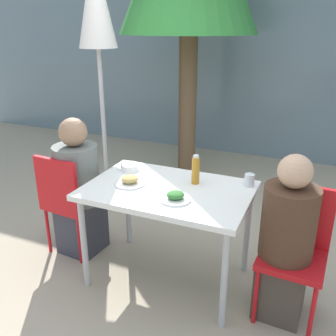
% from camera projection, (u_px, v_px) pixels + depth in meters
% --- Properties ---
extents(ground_plane, '(24.00, 24.00, 0.00)m').
position_uv_depth(ground_plane, '(168.00, 277.00, 2.88)').
color(ground_plane, tan).
extents(building_facade, '(10.00, 0.20, 3.00)m').
position_uv_depth(building_facade, '(262.00, 49.00, 5.10)').
color(building_facade, slate).
rests_on(building_facade, ground).
extents(dining_table, '(1.15, 0.76, 0.75)m').
position_uv_depth(dining_table, '(168.00, 197.00, 2.64)').
color(dining_table, white).
rests_on(dining_table, ground).
extents(chair_left, '(0.43, 0.43, 0.87)m').
position_uv_depth(chair_left, '(68.00, 197.00, 3.02)').
color(chair_left, red).
rests_on(chair_left, ground).
extents(person_left, '(0.35, 0.35, 1.16)m').
position_uv_depth(person_left, '(79.00, 191.00, 3.05)').
color(person_left, '#383842').
rests_on(person_left, ground).
extents(chair_right, '(0.42, 0.42, 0.87)m').
position_uv_depth(chair_right, '(296.00, 242.00, 2.40)').
color(chair_right, red).
rests_on(chair_right, ground).
extents(person_right, '(0.33, 0.33, 1.12)m').
position_uv_depth(person_right, '(286.00, 244.00, 2.35)').
color(person_right, '#473D33').
rests_on(person_right, ground).
extents(closed_umbrella, '(0.36, 0.36, 2.47)m').
position_uv_depth(closed_umbrella, '(97.00, 14.00, 3.42)').
color(closed_umbrella, '#333333').
rests_on(closed_umbrella, ground).
extents(plate_0, '(0.22, 0.22, 0.06)m').
position_uv_depth(plate_0, '(130.00, 181.00, 2.67)').
color(plate_0, white).
rests_on(plate_0, dining_table).
extents(plate_1, '(0.21, 0.21, 0.06)m').
position_uv_depth(plate_1, '(175.00, 197.00, 2.43)').
color(plate_1, white).
rests_on(plate_1, dining_table).
extents(bottle, '(0.06, 0.06, 0.21)m').
position_uv_depth(bottle, '(196.00, 170.00, 2.65)').
color(bottle, '#B7751E').
rests_on(bottle, dining_table).
extents(drinking_cup, '(0.07, 0.07, 0.09)m').
position_uv_depth(drinking_cup, '(249.00, 180.00, 2.63)').
color(drinking_cup, white).
rests_on(drinking_cup, dining_table).
extents(salad_bowl, '(0.14, 0.14, 0.05)m').
position_uv_depth(salad_bowl, '(130.00, 167.00, 2.93)').
color(salad_bowl, white).
rests_on(salad_bowl, dining_table).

